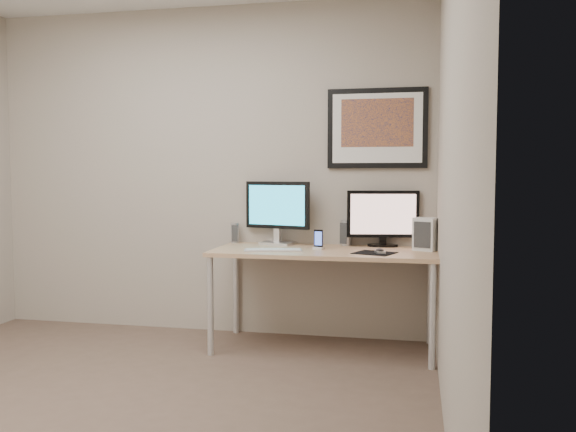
% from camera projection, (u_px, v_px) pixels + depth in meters
% --- Properties ---
extents(floor, '(3.60, 3.60, 0.00)m').
position_uv_depth(floor, '(107.00, 407.00, 3.34)').
color(floor, brown).
rests_on(floor, ground).
extents(room, '(3.60, 3.60, 3.60)m').
position_uv_depth(room, '(138.00, 113.00, 3.66)').
color(room, white).
rests_on(room, ground).
extents(desk, '(1.60, 0.70, 0.73)m').
position_uv_depth(desk, '(324.00, 259.00, 4.40)').
color(desk, '#906946').
rests_on(desk, floor).
extents(framed_art, '(0.75, 0.04, 0.60)m').
position_uv_depth(framed_art, '(377.00, 128.00, 4.59)').
color(framed_art, black).
rests_on(framed_art, room).
extents(monitor_large, '(0.53, 0.23, 0.49)m').
position_uv_depth(monitor_large, '(277.00, 210.00, 4.71)').
color(monitor_large, silver).
rests_on(monitor_large, desk).
extents(monitor_tv, '(0.54, 0.16, 0.42)m').
position_uv_depth(monitor_tv, '(383.00, 217.00, 4.57)').
color(monitor_tv, black).
rests_on(monitor_tv, desk).
extents(speaker_left, '(0.08, 0.08, 0.16)m').
position_uv_depth(speaker_left, '(235.00, 233.00, 4.83)').
color(speaker_left, silver).
rests_on(speaker_left, desk).
extents(speaker_right, '(0.10, 0.10, 0.19)m').
position_uv_depth(speaker_right, '(346.00, 233.00, 4.66)').
color(speaker_right, silver).
rests_on(speaker_right, desk).
extents(phone_dock, '(0.08, 0.08, 0.14)m').
position_uv_depth(phone_dock, '(318.00, 239.00, 4.42)').
color(phone_dock, black).
rests_on(phone_dock, desk).
extents(keyboard, '(0.42, 0.20, 0.01)m').
position_uv_depth(keyboard, '(273.00, 250.00, 4.33)').
color(keyboard, silver).
rests_on(keyboard, desk).
extents(mousepad, '(0.32, 0.31, 0.00)m').
position_uv_depth(mousepad, '(375.00, 253.00, 4.20)').
color(mousepad, black).
rests_on(mousepad, desk).
extents(mouse, '(0.08, 0.11, 0.03)m').
position_uv_depth(mouse, '(380.00, 251.00, 4.18)').
color(mouse, black).
rests_on(mouse, mousepad).
extents(fan_unit, '(0.19, 0.16, 0.24)m').
position_uv_depth(fan_unit, '(425.00, 234.00, 4.34)').
color(fan_unit, silver).
rests_on(fan_unit, desk).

